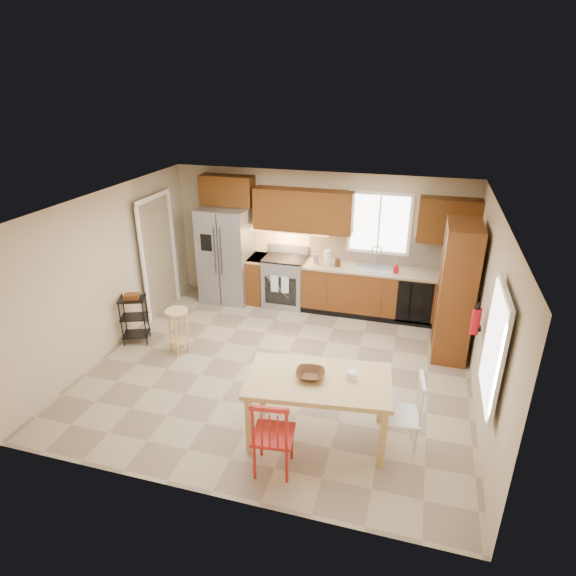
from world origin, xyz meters
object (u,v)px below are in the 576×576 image
(soap_bottle, at_px, (396,268))
(utility_cart, at_px, (135,319))
(refrigerator, at_px, (226,255))
(range_stove, at_px, (285,282))
(fire_extinguisher, at_px, (475,321))
(bar_stool, at_px, (179,331))
(chair_red, at_px, (273,433))
(table_jar, at_px, (352,377))
(chair_white, at_px, (400,414))
(table_bowl, at_px, (310,378))
(pantry, at_px, (456,291))
(dining_table, at_px, (318,409))

(soap_bottle, relative_size, utility_cart, 0.24)
(refrigerator, distance_m, utility_cart, 2.21)
(range_stove, bearing_deg, refrigerator, -177.01)
(range_stove, distance_m, fire_extinguisher, 3.83)
(bar_stool, bearing_deg, refrigerator, 95.76)
(chair_red, height_order, table_jar, chair_red)
(range_stove, height_order, soap_bottle, soap_bottle)
(refrigerator, xyz_separation_m, utility_cart, (-0.80, -2.00, -0.50))
(chair_red, height_order, chair_white, same)
(table_jar, bearing_deg, table_bowl, -167.47)
(utility_cart, bearing_deg, pantry, -8.90)
(refrigerator, bearing_deg, bar_stool, -88.80)
(pantry, relative_size, bar_stool, 2.85)
(fire_extinguisher, distance_m, chair_white, 1.73)
(refrigerator, xyz_separation_m, chair_red, (2.22, -4.07, -0.42))
(pantry, bearing_deg, refrigerator, 167.38)
(dining_table, distance_m, table_bowl, 0.43)
(range_stove, relative_size, pantry, 0.44)
(pantry, xyz_separation_m, table_jar, (-1.20, -2.39, -0.20))
(refrigerator, height_order, soap_bottle, refrigerator)
(utility_cart, bearing_deg, refrigerator, 47.00)
(range_stove, xyz_separation_m, chair_white, (2.37, -3.43, 0.03))
(table_jar, height_order, bar_stool, table_jar)
(table_bowl, bearing_deg, range_stove, 110.72)
(chair_white, bearing_deg, soap_bottle, -1.25)
(chair_white, relative_size, table_jar, 6.47)
(range_stove, bearing_deg, soap_bottle, -2.40)
(soap_bottle, height_order, utility_cart, soap_bottle)
(table_jar, relative_size, bar_stool, 0.21)
(fire_extinguisher, distance_m, chair_red, 3.04)
(dining_table, relative_size, utility_cart, 2.05)
(pantry, relative_size, dining_table, 1.26)
(refrigerator, distance_m, bar_stool, 2.18)
(soap_bottle, bearing_deg, fire_extinguisher, -59.47)
(pantry, bearing_deg, bar_stool, -163.87)
(range_stove, relative_size, utility_cart, 1.13)
(pantry, height_order, table_jar, pantry)
(chair_red, xyz_separation_m, utility_cart, (-3.02, 2.08, -0.08))
(refrigerator, bearing_deg, pantry, -12.62)
(soap_bottle, xyz_separation_m, dining_table, (-0.61, -3.40, -0.59))
(pantry, xyz_separation_m, dining_table, (-1.56, -2.50, -0.65))
(pantry, bearing_deg, fire_extinguisher, -79.22)
(chair_red, height_order, bar_stool, chair_red)
(chair_white, distance_m, bar_stool, 3.70)
(refrigerator, height_order, pantry, pantry)
(soap_bottle, bearing_deg, pantry, -43.45)
(table_bowl, distance_m, utility_cart, 3.59)
(chair_red, bearing_deg, chair_white, 21.22)
(pantry, distance_m, dining_table, 3.01)
(pantry, distance_m, table_bowl, 3.01)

